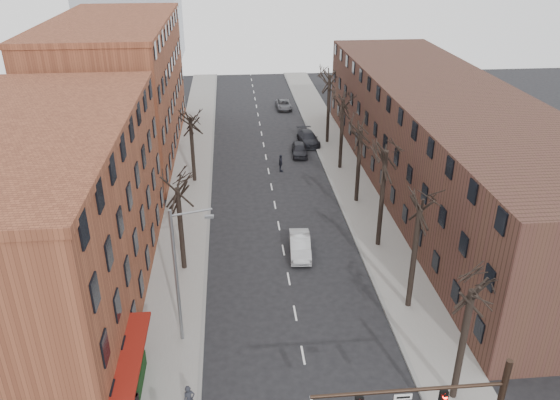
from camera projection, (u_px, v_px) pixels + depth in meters
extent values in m
cube|color=gray|center=(191.00, 177.00, 55.78)|extent=(4.00, 90.00, 0.15)
cube|color=gray|center=(345.00, 171.00, 57.10)|extent=(4.00, 90.00, 0.15)
cube|color=brown|center=(41.00, 222.00, 34.63)|extent=(12.00, 26.00, 12.00)
cube|color=brown|center=(118.00, 90.00, 60.12)|extent=(12.00, 28.00, 14.00)
cube|color=#452A20|center=(443.00, 141.00, 51.12)|extent=(12.00, 50.00, 10.00)
cube|color=maroon|center=(137.00, 392.00, 29.76)|extent=(1.20, 7.00, 0.15)
cube|color=black|center=(131.00, 397.00, 28.58)|extent=(0.80, 6.00, 1.00)
cylinder|color=black|center=(409.00, 390.00, 21.89)|extent=(8.00, 0.16, 0.16)
cube|color=black|center=(443.00, 399.00, 22.30)|extent=(0.32, 0.22, 0.95)
cube|color=silver|center=(403.00, 397.00, 22.03)|extent=(0.75, 0.04, 0.28)
cylinder|color=slate|center=(177.00, 279.00, 31.54)|extent=(0.20, 0.20, 9.00)
cylinder|color=slate|center=(190.00, 212.00, 29.74)|extent=(2.39, 0.12, 0.46)
cube|color=slate|center=(209.00, 217.00, 29.96)|extent=(0.50, 0.22, 0.14)
imported|color=#A9ACB0|center=(300.00, 246.00, 42.25)|extent=(1.88, 4.58, 1.48)
imported|color=black|center=(299.00, 149.00, 61.14)|extent=(1.88, 4.20, 1.40)
imported|color=black|center=(308.00, 138.00, 64.50)|extent=(2.51, 5.15, 1.44)
imported|color=#4F5156|center=(284.00, 105.00, 77.41)|extent=(2.08, 4.39, 1.21)
imported|color=#21232A|center=(189.00, 400.00, 27.96)|extent=(0.72, 0.60, 1.69)
imported|color=black|center=(281.00, 163.00, 56.85)|extent=(0.47, 1.09, 1.85)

